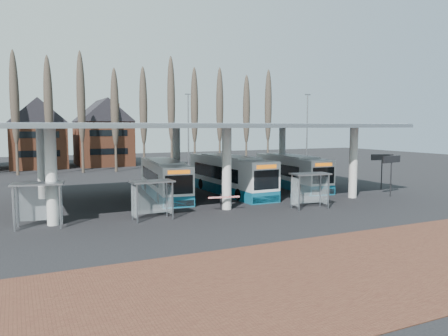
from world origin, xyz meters
name	(u,v)px	position (x,y,z in m)	size (l,w,h in m)	color
ground	(243,215)	(0.00, 0.00, 0.00)	(140.00, 140.00, 0.00)	black
brick_strip	(370,265)	(0.00, -12.00, 0.01)	(70.00, 10.00, 0.03)	brown
station_canopy	(198,131)	(0.00, 8.00, 5.68)	(32.00, 16.00, 6.34)	beige
poplar_row	(128,106)	(0.00, 33.00, 8.78)	(45.10, 1.10, 14.50)	#473D33
townhouse_row	(0,127)	(-15.75, 44.00, 5.94)	(36.80, 10.30, 12.25)	brown
lamp_post_b	(188,132)	(6.00, 26.00, 5.34)	(0.80, 0.16, 10.17)	slate
lamp_post_c	(307,132)	(20.00, 20.00, 5.34)	(0.80, 0.16, 10.17)	slate
bus_1	(164,179)	(-2.31, 10.18, 1.50)	(3.83, 11.66, 3.18)	silver
bus_2	(229,175)	(3.64, 9.41, 1.63)	(2.96, 12.48, 3.45)	silver
bus_3	(291,172)	(10.97, 10.27, 1.52)	(3.61, 11.82, 3.23)	silver
shelter_0	(38,195)	(-12.79, 2.26, 1.99)	(3.16, 1.95, 2.74)	gray
shelter_1	(152,191)	(-5.98, 1.48, 1.87)	(2.83, 1.49, 2.58)	gray
shelter_2	(309,183)	(5.69, 0.16, 1.93)	(3.00, 1.73, 2.66)	gray
info_sign_0	(391,162)	(15.38, 1.51, 2.98)	(2.37, 0.55, 3.56)	black
info_sign_1	(382,160)	(17.94, 5.10, 2.86)	(2.25, 0.72, 3.41)	black
barrier	(223,198)	(-0.47, 2.10, 0.91)	(2.32, 0.85, 1.17)	black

